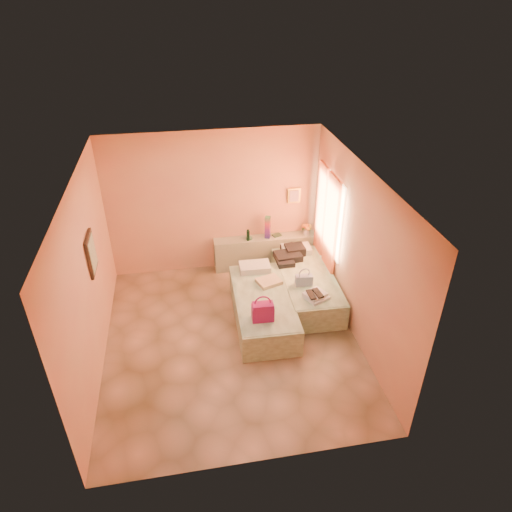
{
  "coord_description": "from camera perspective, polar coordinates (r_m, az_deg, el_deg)",
  "views": [
    {
      "loc": [
        -0.59,
        -5.63,
        5.06
      ],
      "look_at": [
        0.56,
        0.85,
        1.01
      ],
      "focal_mm": 32.0,
      "sensor_mm": 36.0,
      "label": 1
    }
  ],
  "objects": [
    {
      "name": "ground",
      "position": [
        7.59,
        -3.1,
        -10.27
      ],
      "size": [
        4.5,
        4.5,
        0.0
      ],
      "primitive_type": "plane",
      "color": "tan",
      "rests_on": "ground"
    },
    {
      "name": "room_walls",
      "position": [
        7.05,
        -2.45,
        3.9
      ],
      "size": [
        4.02,
        4.51,
        2.81
      ],
      "color": "tan",
      "rests_on": "ground"
    },
    {
      "name": "headboard_ledge",
      "position": [
        9.2,
        1.17,
        0.6
      ],
      "size": [
        2.05,
        0.3,
        0.65
      ],
      "primitive_type": "cube",
      "color": "gray",
      "rests_on": "ground"
    },
    {
      "name": "bed_left",
      "position": [
        7.8,
        0.86,
        -6.47
      ],
      "size": [
        0.96,
        2.03,
        0.5
      ],
      "primitive_type": "cube",
      "rotation": [
        0.0,
        0.0,
        -0.03
      ],
      "color": "beige",
      "rests_on": "ground"
    },
    {
      "name": "bed_right",
      "position": [
        8.36,
        6.32,
        -3.76
      ],
      "size": [
        0.96,
        2.03,
        0.5
      ],
      "primitive_type": "cube",
      "rotation": [
        0.0,
        0.0,
        -0.03
      ],
      "color": "beige",
      "rests_on": "ground"
    },
    {
      "name": "water_bottle",
      "position": [
        8.87,
        -0.99,
        2.62
      ],
      "size": [
        0.06,
        0.06,
        0.23
      ],
      "primitive_type": "cylinder",
      "rotation": [
        0.0,
        0.0,
        -0.02
      ],
      "color": "#123220",
      "rests_on": "headboard_ledge"
    },
    {
      "name": "rainbow_box",
      "position": [
        8.92,
        1.46,
        3.61
      ],
      "size": [
        0.13,
        0.13,
        0.46
      ],
      "primitive_type": "cube",
      "rotation": [
        0.0,
        0.0,
        -0.38
      ],
      "color": "#9F135D",
      "rests_on": "headboard_ledge"
    },
    {
      "name": "small_dish",
      "position": [
        8.97,
        -0.86,
        2.24
      ],
      "size": [
        0.15,
        0.15,
        0.03
      ],
      "primitive_type": "cylinder",
      "rotation": [
        0.0,
        0.0,
        -0.17
      ],
      "color": "#49876A",
      "rests_on": "headboard_ledge"
    },
    {
      "name": "green_book",
      "position": [
        9.09,
        2.61,
        2.63
      ],
      "size": [
        0.2,
        0.17,
        0.03
      ],
      "primitive_type": "cube",
      "rotation": [
        0.0,
        0.0,
        0.36
      ],
      "color": "#264830",
      "rests_on": "headboard_ledge"
    },
    {
      "name": "flower_vase",
      "position": [
        9.14,
        6.36,
        3.51
      ],
      "size": [
        0.23,
        0.23,
        0.27
      ],
      "primitive_type": "cube",
      "rotation": [
        0.0,
        0.0,
        -0.11
      ],
      "color": "white",
      "rests_on": "headboard_ledge"
    },
    {
      "name": "magenta_handbag",
      "position": [
        7.07,
        0.85,
        -6.91
      ],
      "size": [
        0.35,
        0.2,
        0.32
      ],
      "primitive_type": "cube",
      "rotation": [
        0.0,
        0.0,
        -0.04
      ],
      "color": "#9F135D",
      "rests_on": "bed_left"
    },
    {
      "name": "khaki_garment",
      "position": [
        7.94,
        1.63,
        -3.2
      ],
      "size": [
        0.47,
        0.42,
        0.07
      ],
      "primitive_type": "cube",
      "rotation": [
        0.0,
        0.0,
        0.32
      ],
      "color": "tan",
      "rests_on": "bed_left"
    },
    {
      "name": "clothes_pile",
      "position": [
        8.6,
        4.31,
        0.1
      ],
      "size": [
        0.59,
        0.59,
        0.16
      ],
      "primitive_type": "cube",
      "rotation": [
        0.0,
        0.0,
        0.12
      ],
      "color": "black",
      "rests_on": "bed_right"
    },
    {
      "name": "blue_handbag",
      "position": [
        7.9,
        6.01,
        -3.02
      ],
      "size": [
        0.3,
        0.15,
        0.19
      ],
      "primitive_type": "cube",
      "rotation": [
        0.0,
        0.0,
        -0.08
      ],
      "color": "#39558A",
      "rests_on": "bed_right"
    },
    {
      "name": "towel_stack",
      "position": [
        7.63,
        7.58,
        -4.97
      ],
      "size": [
        0.44,
        0.42,
        0.1
      ],
      "primitive_type": "cube",
      "rotation": [
        0.0,
        0.0,
        0.43
      ],
      "color": "silver",
      "rests_on": "bed_right"
    },
    {
      "name": "sandal_pair",
      "position": [
        7.56,
        7.36,
        -4.75
      ],
      "size": [
        0.21,
        0.27,
        0.03
      ],
      "primitive_type": "cube",
      "rotation": [
        0.0,
        0.0,
        0.05
      ],
      "color": "black",
      "rests_on": "towel_stack"
    }
  ]
}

